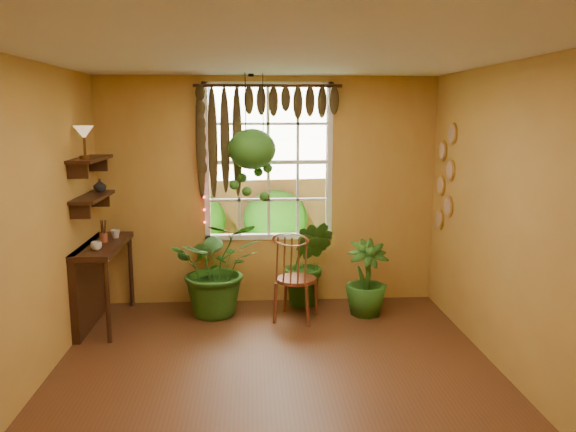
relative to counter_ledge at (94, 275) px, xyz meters
name	(u,v)px	position (x,y,z in m)	size (l,w,h in m)	color
floor	(278,387)	(1.91, -1.60, -0.55)	(4.50, 4.50, 0.00)	#512617
ceiling	(276,55)	(1.91, -1.60, 2.15)	(4.50, 4.50, 0.00)	silver
wall_back	(269,192)	(1.91, 0.65, 0.80)	(4.00, 4.00, 0.00)	gold
wall_left	(19,233)	(-0.09, -1.60, 0.80)	(4.50, 4.50, 0.00)	gold
wall_right	(520,227)	(3.91, -1.60, 0.80)	(4.50, 4.50, 0.00)	gold
window	(268,162)	(1.91, 0.68, 1.15)	(1.52, 0.10, 1.86)	white
valance_vine	(261,113)	(1.82, 0.56, 1.73)	(1.70, 0.12, 1.10)	#371A0F
string_lights	(203,159)	(1.15, 0.59, 1.20)	(0.03, 0.03, 1.54)	#FF2633
wall_plates	(445,178)	(3.89, 0.19, 1.00)	(0.04, 0.32, 1.10)	beige
counter_ledge	(94,275)	(0.00, 0.00, 0.00)	(0.40, 1.20, 0.90)	#371A0F
shelf_lower	(93,197)	(0.03, 0.00, 0.85)	(0.25, 0.90, 0.04)	#371A0F
shelf_upper	(90,159)	(0.03, 0.00, 1.25)	(0.25, 0.90, 0.04)	#371A0F
backyard	(274,164)	(2.15, 5.27, 0.73)	(14.00, 10.00, 12.00)	#1E5718
windsor_chair	(295,291)	(2.18, -0.04, -0.21)	(0.57, 0.58, 1.17)	brown
potted_plant_left	(218,267)	(1.31, 0.20, 0.00)	(1.00, 0.86, 1.11)	#1A4B14
potted_plant_mid	(308,263)	(2.36, 0.44, -0.03)	(0.57, 0.46, 1.04)	#1A4B14
potted_plant_right	(366,278)	(3.00, 0.08, -0.12)	(0.48, 0.48, 0.86)	#1A4B14
hanging_basket	(252,152)	(1.72, 0.33, 1.29)	(0.53, 0.53, 1.42)	black
cup_a	(96,246)	(0.13, -0.32, 0.39)	(0.11, 0.11, 0.09)	silver
cup_b	(115,234)	(0.19, 0.24, 0.39)	(0.10, 0.10, 0.09)	beige
brush_jar	(103,231)	(0.11, 0.04, 0.47)	(0.08, 0.08, 0.31)	brown
shelf_vase	(100,185)	(0.04, 0.28, 0.94)	(0.14, 0.14, 0.14)	#B2AD99
tiffany_lamp	(84,135)	(0.05, -0.23, 1.51)	(0.20, 0.20, 0.33)	#543518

